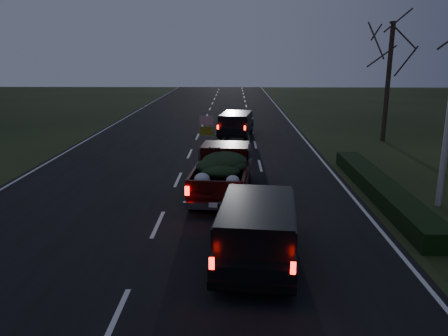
# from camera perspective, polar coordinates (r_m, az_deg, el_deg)

# --- Properties ---
(ground) EXTENTS (120.00, 120.00, 0.00)m
(ground) POSITION_cam_1_polar(r_m,az_deg,el_deg) (13.80, -8.63, -7.34)
(ground) COLOR black
(ground) RESTS_ON ground
(road_asphalt) EXTENTS (14.00, 120.00, 0.02)m
(road_asphalt) POSITION_cam_1_polar(r_m,az_deg,el_deg) (13.80, -8.63, -7.30)
(road_asphalt) COLOR black
(road_asphalt) RESTS_ON ground
(hedge_row) EXTENTS (1.00, 10.00, 0.60)m
(hedge_row) POSITION_cam_1_polar(r_m,az_deg,el_deg) (17.22, 19.75, -2.54)
(hedge_row) COLOR black
(hedge_row) RESTS_ON ground
(bare_tree_far) EXTENTS (3.60, 3.60, 7.00)m
(bare_tree_far) POSITION_cam_1_polar(r_m,az_deg,el_deg) (28.14, 20.93, 13.87)
(bare_tree_far) COLOR black
(bare_tree_far) RESTS_ON ground
(pickup_truck) EXTENTS (2.32, 5.17, 2.64)m
(pickup_truck) POSITION_cam_1_polar(r_m,az_deg,el_deg) (16.30, -0.13, -0.09)
(pickup_truck) COLOR black
(pickup_truck) RESTS_ON ground
(lead_suv) EXTENTS (2.42, 4.57, 1.25)m
(lead_suv) POSITION_cam_1_polar(r_m,az_deg,el_deg) (28.14, 1.59, 6.03)
(lead_suv) COLOR black
(lead_suv) RESTS_ON ground
(rear_suv) EXTENTS (2.30, 4.61, 1.28)m
(rear_suv) POSITION_cam_1_polar(r_m,az_deg,el_deg) (11.04, 4.35, -7.51)
(rear_suv) COLOR black
(rear_suv) RESTS_ON ground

